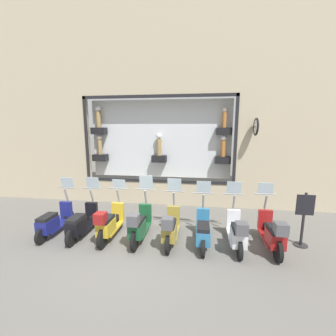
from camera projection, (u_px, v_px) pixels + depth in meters
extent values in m
plane|color=#66635E|center=(135.00, 246.00, 6.04)|extent=(120.00, 120.00, 0.00)
cube|color=tan|center=(159.00, 192.00, 9.46)|extent=(0.40, 6.11, 0.94)
cube|color=tan|center=(158.00, 17.00, 8.27)|extent=(0.40, 6.11, 5.51)
cube|color=black|center=(157.00, 96.00, 8.57)|extent=(0.04, 6.11, 0.12)
cube|color=black|center=(158.00, 181.00, 9.16)|extent=(0.04, 6.11, 0.12)
cube|color=black|center=(236.00, 141.00, 8.44)|extent=(0.04, 0.12, 3.45)
cube|color=black|center=(87.00, 139.00, 9.28)|extent=(0.04, 0.12, 3.45)
cube|color=silver|center=(160.00, 139.00, 9.41)|extent=(0.04, 5.87, 3.21)
cube|color=black|center=(224.00, 131.00, 8.77)|extent=(0.36, 0.60, 0.28)
cylinder|color=#B26B2D|center=(224.00, 120.00, 8.70)|extent=(0.16, 0.16, 0.58)
sphere|color=beige|center=(225.00, 110.00, 8.63)|extent=(0.21, 0.21, 0.21)
cube|color=black|center=(99.00, 131.00, 9.50)|extent=(0.36, 0.60, 0.28)
cylinder|color=#9E7F4C|center=(98.00, 120.00, 9.41)|extent=(0.18, 0.18, 0.66)
sphere|color=white|center=(98.00, 108.00, 9.33)|extent=(0.24, 0.24, 0.24)
cube|color=black|center=(223.00, 160.00, 8.98)|extent=(0.36, 0.60, 0.28)
cylinder|color=#B26B2D|center=(223.00, 149.00, 8.89)|extent=(0.18, 0.18, 0.63)
sphere|color=white|center=(224.00, 138.00, 8.82)|extent=(0.23, 0.23, 0.23)
cube|color=black|center=(159.00, 159.00, 9.34)|extent=(0.36, 0.60, 0.28)
cylinder|color=#9E7F4C|center=(159.00, 147.00, 9.25)|extent=(0.19, 0.19, 0.68)
sphere|color=white|center=(159.00, 136.00, 9.17)|extent=(0.24, 0.24, 0.24)
cube|color=black|center=(101.00, 158.00, 9.70)|extent=(0.36, 0.60, 0.28)
cylinder|color=#9E7F4C|center=(100.00, 147.00, 9.62)|extent=(0.17, 0.17, 0.61)
sphere|color=beige|center=(99.00, 137.00, 9.54)|extent=(0.22, 0.22, 0.22)
cylinder|color=black|center=(255.00, 127.00, 8.11)|extent=(0.35, 0.05, 0.05)
torus|color=black|center=(256.00, 127.00, 7.94)|extent=(0.63, 0.07, 0.63)
cylinder|color=white|center=(256.00, 127.00, 7.94)|extent=(0.52, 0.03, 0.52)
cylinder|color=black|center=(263.00, 228.00, 6.55)|extent=(0.55, 0.09, 0.55)
cylinder|color=black|center=(278.00, 251.00, 5.32)|extent=(0.55, 0.09, 0.55)
cube|color=maroon|center=(270.00, 239.00, 5.94)|extent=(1.02, 0.38, 0.06)
cube|color=maroon|center=(275.00, 238.00, 5.54)|extent=(0.61, 0.35, 0.36)
cube|color=black|center=(276.00, 229.00, 5.49)|extent=(0.58, 0.31, 0.10)
cube|color=maroon|center=(265.00, 219.00, 6.41)|extent=(0.12, 0.37, 0.56)
cylinder|color=gray|center=(266.00, 202.00, 6.39)|extent=(0.20, 0.06, 0.45)
cylinder|color=gray|center=(266.00, 194.00, 6.42)|extent=(0.04, 0.61, 0.04)
cube|color=silver|center=(266.00, 188.00, 6.43)|extent=(0.09, 0.42, 0.33)
cube|color=#4C4C51|center=(281.00, 229.00, 5.16)|extent=(0.28, 0.28, 0.28)
cylinder|color=black|center=(232.00, 227.00, 6.71)|extent=(0.47, 0.09, 0.47)
cylinder|color=black|center=(240.00, 250.00, 5.42)|extent=(0.47, 0.09, 0.47)
cube|color=silver|center=(236.00, 238.00, 6.07)|extent=(1.02, 0.38, 0.06)
cube|color=silver|center=(238.00, 237.00, 5.67)|extent=(0.61, 0.35, 0.36)
cube|color=black|center=(239.00, 229.00, 5.62)|extent=(0.58, 0.31, 0.10)
cube|color=silver|center=(233.00, 219.00, 6.54)|extent=(0.12, 0.37, 0.56)
cylinder|color=gray|center=(234.00, 202.00, 6.52)|extent=(0.20, 0.06, 0.45)
cylinder|color=gray|center=(234.00, 194.00, 6.55)|extent=(0.04, 0.61, 0.04)
cube|color=silver|center=(234.00, 188.00, 6.56)|extent=(0.09, 0.42, 0.37)
cube|color=#4C4C51|center=(242.00, 228.00, 5.27)|extent=(0.28, 0.28, 0.28)
cylinder|color=black|center=(203.00, 225.00, 6.84)|extent=(0.45, 0.09, 0.45)
cylinder|color=black|center=(203.00, 248.00, 5.54)|extent=(0.45, 0.09, 0.45)
cube|color=teal|center=(203.00, 236.00, 6.19)|extent=(1.02, 0.38, 0.06)
cube|color=teal|center=(203.00, 235.00, 5.79)|extent=(0.61, 0.35, 0.36)
cube|color=black|center=(203.00, 227.00, 5.75)|extent=(0.58, 0.31, 0.10)
cube|color=teal|center=(203.00, 217.00, 6.67)|extent=(0.12, 0.37, 0.56)
cylinder|color=gray|center=(203.00, 201.00, 6.65)|extent=(0.20, 0.06, 0.45)
cylinder|color=gray|center=(204.00, 193.00, 6.67)|extent=(0.04, 0.61, 0.04)
cube|color=silver|center=(204.00, 187.00, 6.68)|extent=(0.09, 0.42, 0.36)
cylinder|color=black|center=(174.00, 223.00, 6.94)|extent=(0.50, 0.09, 0.50)
cylinder|color=black|center=(168.00, 244.00, 5.68)|extent=(0.50, 0.09, 0.50)
cube|color=olive|center=(171.00, 233.00, 6.31)|extent=(1.02, 0.38, 0.06)
cube|color=olive|center=(169.00, 232.00, 5.91)|extent=(0.61, 0.35, 0.36)
cube|color=black|center=(169.00, 224.00, 5.87)|extent=(0.58, 0.31, 0.10)
cube|color=olive|center=(174.00, 215.00, 6.78)|extent=(0.12, 0.37, 0.56)
cylinder|color=gray|center=(174.00, 199.00, 6.76)|extent=(0.20, 0.06, 0.45)
cylinder|color=gray|center=(174.00, 191.00, 6.79)|extent=(0.04, 0.60, 0.04)
cube|color=silver|center=(174.00, 185.00, 6.80)|extent=(0.10, 0.42, 0.39)
cube|color=#4C4C51|center=(168.00, 223.00, 5.52)|extent=(0.28, 0.28, 0.28)
cylinder|color=black|center=(146.00, 221.00, 7.04)|extent=(0.55, 0.09, 0.55)
cylinder|color=black|center=(135.00, 240.00, 5.81)|extent=(0.55, 0.09, 0.55)
cube|color=#19512D|center=(141.00, 230.00, 6.43)|extent=(1.02, 0.39, 0.06)
cube|color=#19512D|center=(137.00, 229.00, 6.03)|extent=(0.61, 0.35, 0.36)
cube|color=black|center=(137.00, 221.00, 5.99)|extent=(0.58, 0.31, 0.10)
cube|color=#19512D|center=(145.00, 213.00, 6.90)|extent=(0.12, 0.37, 0.56)
cylinder|color=gray|center=(146.00, 197.00, 6.88)|extent=(0.20, 0.06, 0.45)
cylinder|color=gray|center=(146.00, 189.00, 6.91)|extent=(0.04, 0.61, 0.04)
cube|color=silver|center=(146.00, 182.00, 6.91)|extent=(0.11, 0.42, 0.44)
cube|color=#4C4C51|center=(133.00, 220.00, 5.65)|extent=(0.28, 0.28, 0.28)
cylinder|color=black|center=(119.00, 219.00, 7.17)|extent=(0.54, 0.09, 0.54)
cylinder|color=black|center=(102.00, 238.00, 5.93)|extent=(0.54, 0.09, 0.54)
cube|color=gold|center=(112.00, 228.00, 6.55)|extent=(1.02, 0.38, 0.06)
cube|color=gold|center=(106.00, 227.00, 6.15)|extent=(0.61, 0.35, 0.36)
cube|color=black|center=(106.00, 219.00, 6.11)|extent=(0.58, 0.31, 0.10)
cube|color=gold|center=(118.00, 211.00, 7.03)|extent=(0.12, 0.37, 0.56)
cylinder|color=gray|center=(118.00, 196.00, 7.01)|extent=(0.20, 0.06, 0.45)
cylinder|color=gray|center=(119.00, 188.00, 7.04)|extent=(0.04, 0.60, 0.04)
cube|color=silver|center=(119.00, 184.00, 7.05)|extent=(0.07, 0.42, 0.28)
cube|color=maroon|center=(100.00, 218.00, 5.78)|extent=(0.28, 0.28, 0.28)
cylinder|color=black|center=(94.00, 218.00, 7.32)|extent=(0.47, 0.09, 0.47)
cylinder|color=black|center=(71.00, 238.00, 6.04)|extent=(0.47, 0.09, 0.47)
cube|color=black|center=(84.00, 227.00, 6.68)|extent=(1.02, 0.38, 0.06)
cube|color=black|center=(76.00, 226.00, 6.28)|extent=(0.61, 0.35, 0.36)
cube|color=black|center=(76.00, 218.00, 6.24)|extent=(0.58, 0.31, 0.10)
cube|color=black|center=(92.00, 211.00, 7.16)|extent=(0.12, 0.37, 0.56)
cylinder|color=gray|center=(92.00, 195.00, 7.14)|extent=(0.20, 0.06, 0.45)
cylinder|color=gray|center=(92.00, 188.00, 7.16)|extent=(0.04, 0.61, 0.04)
cube|color=silver|center=(93.00, 182.00, 7.17)|extent=(0.09, 0.42, 0.36)
cylinder|color=black|center=(69.00, 217.00, 7.46)|extent=(0.44, 0.09, 0.44)
cylinder|color=black|center=(41.00, 236.00, 6.15)|extent=(0.44, 0.09, 0.44)
cube|color=navy|center=(57.00, 226.00, 6.81)|extent=(1.02, 0.38, 0.06)
cube|color=navy|center=(48.00, 225.00, 6.41)|extent=(0.61, 0.35, 0.36)
cube|color=black|center=(47.00, 217.00, 6.36)|extent=(0.58, 0.31, 0.10)
cube|color=navy|center=(66.00, 210.00, 7.28)|extent=(0.12, 0.37, 0.56)
cylinder|color=gray|center=(66.00, 195.00, 7.26)|extent=(0.20, 0.06, 0.45)
cylinder|color=gray|center=(67.00, 188.00, 7.29)|extent=(0.04, 0.61, 0.04)
cube|color=silver|center=(67.00, 182.00, 7.30)|extent=(0.09, 0.42, 0.34)
cylinder|color=#232326|center=(300.00, 245.00, 6.10)|extent=(0.36, 0.36, 0.02)
cylinder|color=#232326|center=(303.00, 220.00, 5.97)|extent=(0.07, 0.07, 1.48)
cube|color=black|center=(305.00, 205.00, 5.87)|extent=(0.03, 0.45, 0.55)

